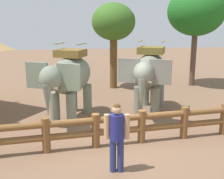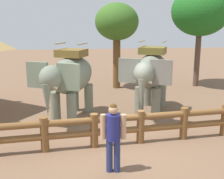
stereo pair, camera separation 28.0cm
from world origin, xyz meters
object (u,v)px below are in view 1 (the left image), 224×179
at_px(log_fence, 119,126).
at_px(tree_back_center, 114,23).
at_px(elephant_center, 150,73).
at_px(tree_far_left, 196,12).
at_px(tourist_woman_in_black, 117,133).
at_px(elephant_near_left, 69,78).

relative_size(log_fence, tree_back_center, 1.61).
xyz_separation_m(elephant_center, tree_far_left, (3.89, 4.58, 2.54)).
relative_size(tourist_woman_in_black, tree_back_center, 0.39).
bearing_deg(elephant_near_left, elephant_center, 7.56).
height_order(elephant_center, tree_far_left, tree_far_left).
bearing_deg(tourist_woman_in_black, elephant_near_left, 105.38).
height_order(tourist_woman_in_black, tree_back_center, tree_back_center).
height_order(log_fence, tree_far_left, tree_far_left).
bearing_deg(log_fence, elephant_center, 59.56).
relative_size(log_fence, tree_far_left, 1.34).
distance_m(log_fence, tree_back_center, 8.28).
bearing_deg(elephant_near_left, tree_back_center, 63.96).
height_order(elephant_near_left, tree_back_center, tree_back_center).
distance_m(elephant_center, tourist_woman_in_black, 5.11).
distance_m(elephant_center, tree_back_center, 5.09).
bearing_deg(log_fence, tree_far_left, 53.28).
bearing_deg(elephant_center, tree_far_left, 49.64).
height_order(elephant_near_left, tree_far_left, tree_far_left).
bearing_deg(tree_far_left, elephant_center, -130.36).
bearing_deg(tree_back_center, tourist_woman_in_black, -98.19).
distance_m(elephant_near_left, tree_far_left, 9.09).
xyz_separation_m(elephant_near_left, tree_far_left, (7.15, 5.01, 2.55)).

